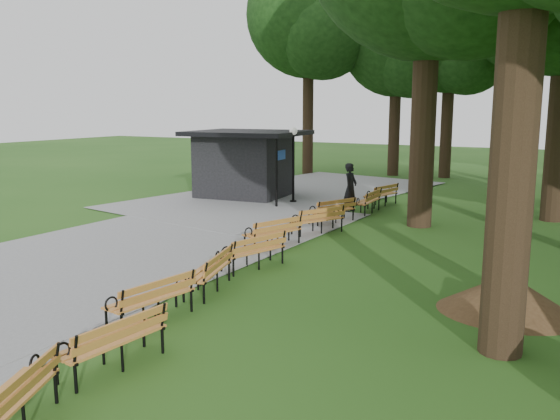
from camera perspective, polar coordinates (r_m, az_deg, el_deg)
The scene contains 16 objects.
ground at distance 12.50m, azimuth -9.81°, elevation -8.48°, with size 100.00×100.00×0.00m, color #245217.
path at distance 17.21m, azimuth -14.03°, elevation -3.38°, with size 12.00×38.00×0.06m, color gray.
person at distance 22.22m, azimuth 6.89°, elevation 2.19°, with size 0.67×0.44×1.84m, color black.
kiosk at distance 25.71m, azimuth -3.50°, elevation 4.51°, with size 4.64×4.04×2.91m, color black, non-canonical shape.
lamp_post at distance 23.96m, azimuth 1.31°, elevation 6.01°, with size 0.32×0.32×3.11m.
dirt_mound at distance 12.18m, azimuth 21.28°, elevation -7.60°, with size 2.21×2.21×0.78m, color #47301C.
bench_0 at distance 8.10m, azimuth -25.24°, elevation -16.61°, with size 1.90×0.64×0.88m, color #C3722D, non-canonical shape.
bench_1 at distance 9.44m, azimuth -16.08°, elevation -12.15°, with size 1.90×0.64×0.88m, color #C3722D, non-canonical shape.
bench_2 at distance 11.20m, azimuth -12.53°, elevation -8.42°, with size 1.90×0.64×0.88m, color #C3722D, non-canonical shape.
bench_3 at distance 12.77m, azimuth -7.09°, elevation -5.94°, with size 1.90×0.64×0.88m, color #C3722D, non-canonical shape.
bench_4 at distance 14.44m, azimuth -2.68°, elevation -3.99°, with size 1.90×0.64×0.88m, color #C3722D, non-canonical shape.
bench_5 at distance 16.51m, azimuth -0.74°, elevation -2.18°, with size 1.90×0.64×0.88m, color #C3722D, non-canonical shape.
bench_6 at distance 18.33m, azimuth 3.65°, elevation -0.96°, with size 1.90×0.64×0.88m, color #C3722D, non-canonical shape.
bench_7 at distance 19.98m, azimuth 5.04°, elevation -0.06°, with size 1.90×0.64×0.88m, color #C3722D, non-canonical shape.
bench_8 at distance 22.08m, azimuth 8.44°, elevation 0.84°, with size 1.90×0.64×0.88m, color #C3722D, non-canonical shape.
bench_9 at distance 23.83m, azimuth 9.79°, elevation 1.48°, with size 1.90×0.64×0.88m, color #C3722D, non-canonical shape.
Camera 1 is at (7.47, -9.21, 3.95)m, focal length 37.50 mm.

